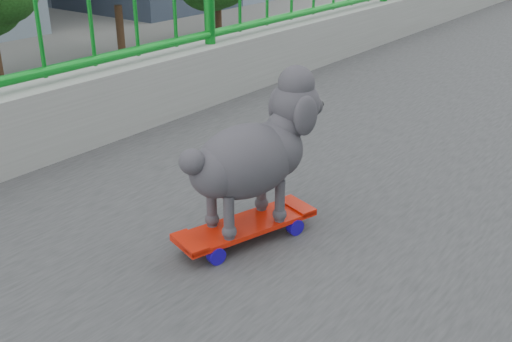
{
  "coord_description": "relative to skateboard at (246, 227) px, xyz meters",
  "views": [
    {
      "loc": [
        0.73,
        -2.36,
        7.95
      ],
      "look_at": [
        -0.29,
        -1.03,
        7.22
      ],
      "focal_mm": 42.0,
      "sensor_mm": 36.0,
      "label": 1
    }
  ],
  "objects": [
    {
      "name": "poodle",
      "position": [
        0.01,
        0.03,
        0.24
      ],
      "size": [
        0.3,
        0.5,
        0.43
      ],
      "rotation": [
        0.0,
        0.0,
        -0.29
      ],
      "color": "#323035",
      "rests_on": "skateboard"
    },
    {
      "name": "railing",
      "position": [
        0.29,
        1.08,
        0.17
      ],
      "size": [
        3.0,
        24.0,
        1.42
      ],
      "color": "gray",
      "rests_on": "footbridge"
    },
    {
      "name": "skateboard",
      "position": [
        0.0,
        0.0,
        0.0
      ],
      "size": [
        0.26,
        0.48,
        0.06
      ],
      "rotation": [
        0.0,
        0.0,
        -0.29
      ],
      "color": "red",
      "rests_on": "footbridge"
    }
  ]
}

